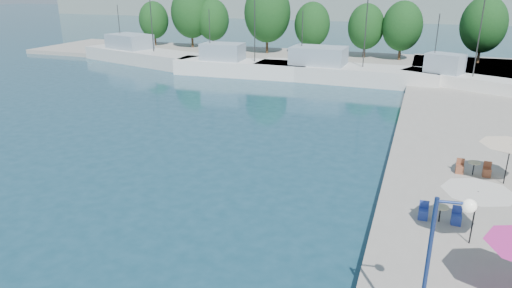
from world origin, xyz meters
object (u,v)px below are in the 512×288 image
at_px(trawler_01, 142,55).
at_px(trawler_02, 239,66).
at_px(trawler_04, 457,81).
at_px(umbrella_white, 477,197).
at_px(trawler_03, 340,72).
at_px(street_lamp, 442,250).
at_px(umbrella_cream, 510,149).

relative_size(trawler_01, trawler_02, 1.26).
xyz_separation_m(trawler_01, trawler_02, (16.49, -3.98, 0.00)).
distance_m(trawler_02, trawler_04, 24.81).
bearing_deg(trawler_04, trawler_02, -157.73).
height_order(trawler_01, umbrella_white, trawler_01).
distance_m(trawler_02, trawler_03, 12.33).
distance_m(trawler_01, trawler_03, 28.98).
bearing_deg(trawler_01, street_lamp, -31.75).
bearing_deg(trawler_01, trawler_02, 3.41).
height_order(umbrella_white, street_lamp, street_lamp).
bearing_deg(trawler_01, umbrella_white, -25.74).
xyz_separation_m(trawler_03, umbrella_cream, (13.78, -26.99, 1.51)).
bearing_deg(trawler_03, umbrella_cream, -61.30).
bearing_deg(trawler_02, trawler_03, 0.78).
bearing_deg(street_lamp, trawler_01, 123.52).
xyz_separation_m(trawler_02, umbrella_white, (23.93, -33.33, 1.66)).
bearing_deg(trawler_04, street_lamp, -70.15).
relative_size(trawler_01, street_lamp, 4.19).
bearing_deg(trawler_02, street_lamp, -63.78).
bearing_deg(trawler_03, street_lamp, -74.63).
distance_m(trawler_01, trawler_04, 41.54).
bearing_deg(trawler_02, trawler_04, -3.96).
height_order(trawler_02, umbrella_cream, trawler_02).
bearing_deg(trawler_03, trawler_02, -174.77).
height_order(umbrella_white, umbrella_cream, umbrella_white).
distance_m(trawler_04, street_lamp, 39.92).
distance_m(trawler_03, umbrella_white, 36.06).
bearing_deg(umbrella_cream, trawler_04, 92.86).
relative_size(trawler_01, umbrella_white, 7.42).
distance_m(trawler_01, street_lamp, 58.91).
distance_m(trawler_03, trawler_04, 12.56).
height_order(trawler_04, umbrella_white, trawler_04).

